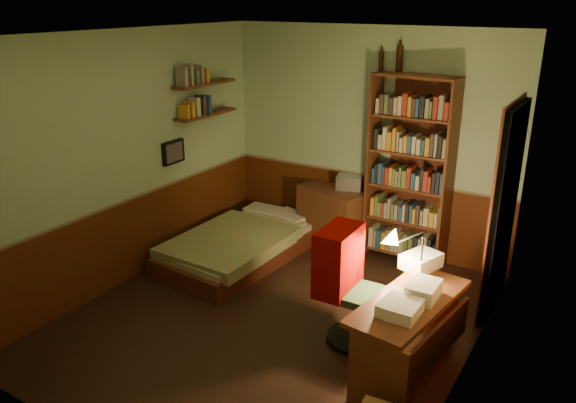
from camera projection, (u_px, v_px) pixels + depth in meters
The scene contains 22 objects.
floor at pixel (274, 318), 5.37m from camera, with size 3.50×4.00×0.02m, color black.
ceiling at pixel (272, 33), 4.47m from camera, with size 3.50×4.00×0.02m, color silver.
wall_back at pixel (367, 141), 6.53m from camera, with size 3.50×0.02×2.60m, color #97BA91.
wall_left at pixel (130, 160), 5.78m from camera, with size 0.02×4.00×2.60m, color #97BA91.
wall_right at pixel (477, 229), 4.05m from camera, with size 0.02×4.00×2.60m, color #97BA91.
wall_front at pixel (88, 282), 3.31m from camera, with size 3.50×0.02×2.60m, color #97BA91.
doorway at pixel (504, 212), 5.22m from camera, with size 0.06×0.90×2.00m, color black.
door_trim at pixel (500, 211), 5.23m from camera, with size 0.02×0.98×2.08m, color #461D11.
bed at pixel (240, 236), 6.48m from camera, with size 1.02×1.90×0.57m, color #748E54.
dresser at pixel (332, 217), 6.80m from camera, with size 0.82×0.41×0.73m, color #532A17.
mini_stereo at pixel (349, 182), 6.67m from camera, with size 0.30×0.23×0.16m, color #B2B2B7.
bookshelf at pixel (409, 172), 6.19m from camera, with size 0.91×0.28×2.12m, color #532A17.
bottle_left at pixel (381, 61), 6.10m from camera, with size 0.05×0.05×0.20m, color black.
bottle_right at pixel (400, 59), 5.98m from camera, with size 0.07×0.07×0.28m, color black.
desk at pixel (407, 336), 4.49m from camera, with size 0.51×1.22×0.65m, color #532A17.
paper_stack at pixel (421, 261), 4.88m from camera, with size 0.24×0.33×0.13m, color silver.
desk_lamp at pixel (422, 246), 4.69m from camera, with size 0.16×0.16×0.53m, color black.
office_chair at pixel (358, 298), 4.84m from camera, with size 0.43×0.38×0.86m, color #305233.
red_jacket at pixel (345, 211), 4.80m from camera, with size 0.27×0.50×0.59m, color #890400.
wall_shelf_lower at pixel (206, 114), 6.50m from camera, with size 0.20×0.90×0.03m, color #532A17.
wall_shelf_upper at pixel (204, 84), 6.38m from camera, with size 0.20×0.90×0.03m, color #532A17.
framed_picture at pixel (173, 152), 6.26m from camera, with size 0.04×0.32×0.26m, color black.
Camera 1 is at (2.55, -3.90, 2.88)m, focal length 35.00 mm.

